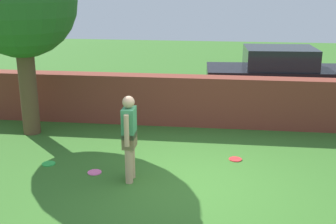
% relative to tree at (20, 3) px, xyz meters
% --- Properties ---
extents(ground_plane, '(40.00, 40.00, 0.00)m').
position_rel_tree_xyz_m(ground_plane, '(4.05, -2.41, -3.09)').
color(ground_plane, '#336623').
extents(brick_wall, '(12.30, 0.50, 1.27)m').
position_rel_tree_xyz_m(brick_wall, '(2.55, 1.14, -2.46)').
color(brick_wall, brown).
rests_on(brick_wall, ground).
extents(tree, '(2.55, 2.55, 4.41)m').
position_rel_tree_xyz_m(tree, '(0.00, 0.00, 0.00)').
color(tree, brown).
rests_on(tree, ground).
extents(person, '(0.22, 0.54, 1.62)m').
position_rel_tree_xyz_m(person, '(2.93, -2.28, -2.19)').
color(person, tan).
rests_on(person, ground).
extents(car, '(4.29, 2.11, 1.72)m').
position_rel_tree_xyz_m(car, '(6.22, 3.34, -2.23)').
color(car, black).
rests_on(car, ground).
extents(frisbee_pink, '(0.27, 0.27, 0.02)m').
position_rel_tree_xyz_m(frisbee_pink, '(2.17, -2.06, -3.08)').
color(frisbee_pink, pink).
rests_on(frisbee_pink, ground).
extents(frisbee_green, '(0.27, 0.27, 0.02)m').
position_rel_tree_xyz_m(frisbee_green, '(1.13, -1.77, -3.08)').
color(frisbee_green, green).
rests_on(frisbee_green, ground).
extents(frisbee_red, '(0.27, 0.27, 0.02)m').
position_rel_tree_xyz_m(frisbee_red, '(4.89, -1.07, -3.08)').
color(frisbee_red, red).
rests_on(frisbee_red, ground).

